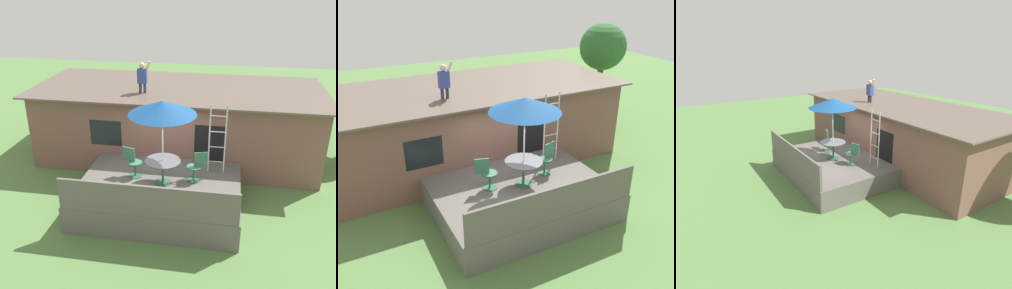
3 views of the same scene
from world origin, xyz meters
The scene contains 10 objects.
ground_plane centered at (0.00, 0.00, 0.00)m, with size 40.00×40.00×0.00m, color #567F42.
house centered at (0.00, 3.60, 1.36)m, with size 10.50×4.50×2.71m.
deck centered at (0.00, 0.00, 0.40)m, with size 4.76×3.77×0.80m, color #605B56.
deck_railing centered at (0.00, -1.84, 1.25)m, with size 4.66×0.08×0.90m, color #605B56.
patio_table centered at (0.10, -0.09, 1.39)m, with size 1.04×1.04×0.74m.
patio_umbrella centered at (0.10, -0.09, 3.15)m, with size 1.90×1.90×2.54m.
step_ladder centered at (1.60, 0.87, 1.90)m, with size 0.52×0.04×2.20m.
person_figure centered at (-1.10, 2.67, 3.32)m, with size 0.47×0.20×1.11m.
patio_chair_left centered at (-0.88, 0.20, 1.26)m, with size 0.61×0.44×0.92m.
patio_chair_right centered at (1.05, 0.22, 1.26)m, with size 0.61×0.44×0.92m.
Camera 1 is at (1.87, -9.51, 6.40)m, focal length 39.73 mm.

